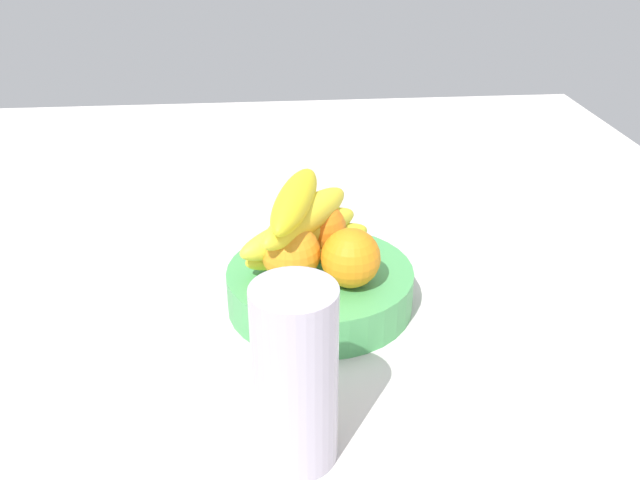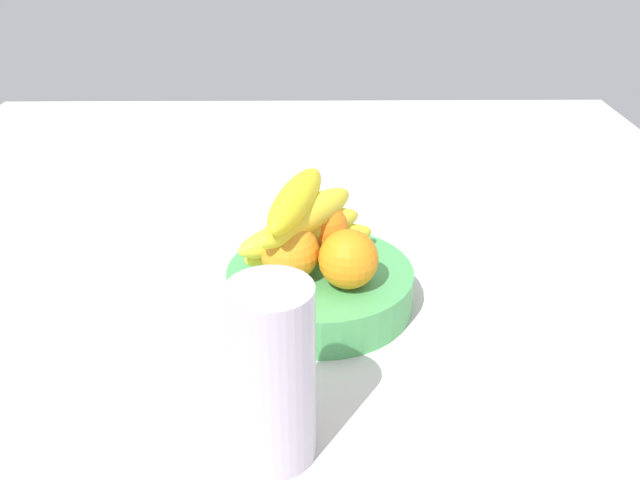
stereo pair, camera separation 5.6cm
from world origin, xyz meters
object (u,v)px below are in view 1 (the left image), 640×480
object	(u,v)px
fruit_bowl	(320,287)
banana_bunch	(302,224)
orange_center	(291,253)
orange_front_right	(319,229)
thermos_tumbler	(295,377)
orange_front_left	(351,258)

from	to	relation	value
fruit_bowl	banana_bunch	xyz separation A→B (cm)	(1.67, 1.92, 7.76)
orange_center	banana_bunch	distance (cm)	4.20
orange_front_right	thermos_tumbler	bearing A→B (deg)	171.01
fruit_bowl	orange_center	size ratio (longest dim) A/B	3.28
orange_front_right	orange_center	size ratio (longest dim) A/B	1.00
orange_front_right	thermos_tumbler	distance (cm)	28.67
banana_bunch	thermos_tumbler	distance (cm)	26.06
orange_front_right	orange_center	bearing A→B (deg)	147.68
orange_center	thermos_tumbler	size ratio (longest dim) A/B	0.39
orange_front_left	thermos_tumbler	world-z (taller)	thermos_tumbler
thermos_tumbler	orange_center	bearing A→B (deg)	-2.03
fruit_bowl	orange_center	bearing A→B (deg)	116.66
orange_center	banana_bunch	xyz separation A→B (cm)	(3.41, -1.56, 1.90)
orange_front_left	banana_bunch	size ratio (longest dim) A/B	0.38
orange_center	fruit_bowl	bearing A→B (deg)	-63.34
fruit_bowl	thermos_tumbler	xyz separation A→B (cm)	(-24.24, 4.27, 6.26)
fruit_bowl	orange_front_right	xyz separation A→B (cm)	(4.07, -0.20, 5.86)
orange_center	banana_bunch	bearing A→B (deg)	-24.52
fruit_bowl	orange_front_left	size ratio (longest dim) A/B	3.28
fruit_bowl	orange_front_left	xyz separation A→B (cm)	(-3.51, -3.15, 5.86)
banana_bunch	orange_center	bearing A→B (deg)	155.48
fruit_bowl	orange_center	distance (cm)	7.03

